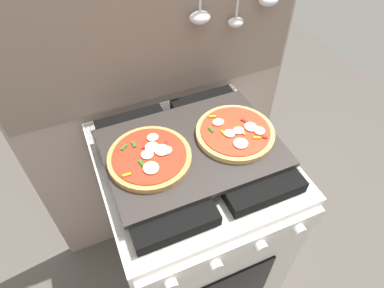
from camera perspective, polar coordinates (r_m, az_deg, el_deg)
The scene contains 6 objects.
ground_plane at distance 1.83m, azimuth -0.00°, elevation -20.12°, with size 4.00×4.00×0.00m, color #4C4742.
kitchen_backsplash at distance 1.37m, azimuth -5.42°, elevation 5.52°, with size 1.10×0.09×1.55m.
stove at distance 1.43m, azimuth 0.03°, elevation -13.16°, with size 0.60×0.64×0.90m.
baking_tray at distance 1.06m, azimuth -0.00°, elevation -0.66°, with size 0.54×0.38×0.02m, color #2D2826.
pizza_left at distance 1.01m, azimuth -7.07°, elevation -2.26°, with size 0.25×0.25×0.03m.
pizza_right at distance 1.09m, azimuth 7.35°, elevation 1.97°, with size 0.25×0.25×0.03m.
Camera 1 is at (-0.28, -0.65, 1.69)m, focal length 31.57 mm.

